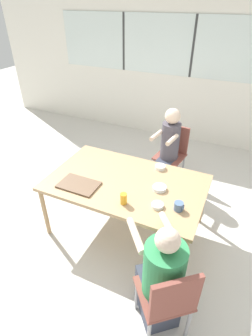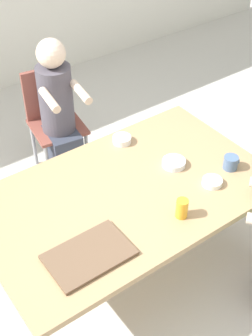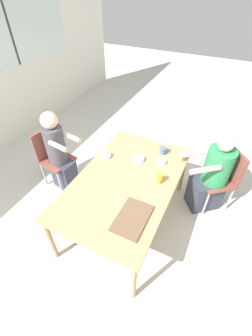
{
  "view_description": "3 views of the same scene",
  "coord_description": "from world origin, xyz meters",
  "px_view_note": "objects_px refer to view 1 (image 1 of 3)",
  "views": [
    {
      "loc": [
        0.99,
        -2.14,
        2.45
      ],
      "look_at": [
        0.0,
        0.0,
        0.89
      ],
      "focal_mm": 28.0,
      "sensor_mm": 36.0,
      "label": 1
    },
    {
      "loc": [
        -1.19,
        -1.64,
        2.59
      ],
      "look_at": [
        0.0,
        0.0,
        0.89
      ],
      "focal_mm": 50.0,
      "sensor_mm": 36.0,
      "label": 2
    },
    {
      "loc": [
        -1.6,
        -0.79,
        2.48
      ],
      "look_at": [
        0.0,
        0.0,
        0.89
      ],
      "focal_mm": 24.0,
      "sensor_mm": 36.0,
      "label": 3
    }
  ],
  "objects_px": {
    "juice_glass": "(124,199)",
    "bowl_white_shallow": "(160,167)",
    "chair_for_woman_green_shirt": "(169,298)",
    "coffee_mug": "(179,206)",
    "person_man_blue_shirt": "(168,151)",
    "bowl_fruit": "(160,188)",
    "bowl_cereal": "(157,205)",
    "person_woman_green_shirt": "(160,281)",
    "chair_for_man_blue_shirt": "(173,149)"
  },
  "relations": [
    {
      "from": "coffee_mug",
      "to": "bowl_white_shallow",
      "type": "bearing_deg",
      "value": 122.6
    },
    {
      "from": "person_man_blue_shirt",
      "to": "juice_glass",
      "type": "relative_size",
      "value": 10.2
    },
    {
      "from": "person_woman_green_shirt",
      "to": "person_man_blue_shirt",
      "type": "distance_m",
      "value": 2.04
    },
    {
      "from": "chair_for_woman_green_shirt",
      "to": "chair_for_man_blue_shirt",
      "type": "xyz_separation_m",
      "value": [
        -0.63,
        2.25,
        0.0
      ]
    },
    {
      "from": "chair_for_woman_green_shirt",
      "to": "bowl_white_shallow",
      "type": "relative_size",
      "value": 7.02
    },
    {
      "from": "person_woman_green_shirt",
      "to": "coffee_mug",
      "type": "height_order",
      "value": "person_woman_green_shirt"
    },
    {
      "from": "coffee_mug",
      "to": "bowl_cereal",
      "type": "distance_m",
      "value": 0.21
    },
    {
      "from": "chair_for_woman_green_shirt",
      "to": "bowl_cereal",
      "type": "bearing_deg",
      "value": 76.47
    },
    {
      "from": "chair_for_woman_green_shirt",
      "to": "person_man_blue_shirt",
      "type": "xyz_separation_m",
      "value": [
        -0.65,
        2.1,
        0.05
      ]
    },
    {
      "from": "chair_for_woman_green_shirt",
      "to": "coffee_mug",
      "type": "distance_m",
      "value": 0.83
    },
    {
      "from": "person_man_blue_shirt",
      "to": "coffee_mug",
      "type": "bearing_deg",
      "value": 118.86
    },
    {
      "from": "chair_for_man_blue_shirt",
      "to": "bowl_white_shallow",
      "type": "bearing_deg",
      "value": 103.36
    },
    {
      "from": "juice_glass",
      "to": "person_man_blue_shirt",
      "type": "bearing_deg",
      "value": 88.69
    },
    {
      "from": "person_woman_green_shirt",
      "to": "person_man_blue_shirt",
      "type": "relative_size",
      "value": 0.93
    },
    {
      "from": "bowl_white_shallow",
      "to": "person_woman_green_shirt",
      "type": "bearing_deg",
      "value": -70.65
    },
    {
      "from": "coffee_mug",
      "to": "chair_for_man_blue_shirt",
      "type": "bearing_deg",
      "value": 107.58
    },
    {
      "from": "bowl_fruit",
      "to": "coffee_mug",
      "type": "bearing_deg",
      "value": -39.93
    },
    {
      "from": "person_woman_green_shirt",
      "to": "person_man_blue_shirt",
      "type": "bearing_deg",
      "value": 65.95
    },
    {
      "from": "chair_for_woman_green_shirt",
      "to": "juice_glass",
      "type": "xyz_separation_m",
      "value": [
        -0.68,
        0.65,
        0.25
      ]
    },
    {
      "from": "chair_for_woman_green_shirt",
      "to": "person_woman_green_shirt",
      "type": "distance_m",
      "value": 0.17
    },
    {
      "from": "person_man_blue_shirt",
      "to": "bowl_white_shallow",
      "type": "distance_m",
      "value": 0.73
    },
    {
      "from": "coffee_mug",
      "to": "bowl_white_shallow",
      "type": "relative_size",
      "value": 0.78
    },
    {
      "from": "person_woman_green_shirt",
      "to": "bowl_fruit",
      "type": "distance_m",
      "value": 0.96
    },
    {
      "from": "person_man_blue_shirt",
      "to": "bowl_fruit",
      "type": "relative_size",
      "value": 8.15
    },
    {
      "from": "bowl_fruit",
      "to": "chair_for_man_blue_shirt",
      "type": "bearing_deg",
      "value": 98.98
    },
    {
      "from": "person_man_blue_shirt",
      "to": "juice_glass",
      "type": "bearing_deg",
      "value": 97.12
    },
    {
      "from": "bowl_fruit",
      "to": "bowl_white_shallow",
      "type": "bearing_deg",
      "value": 107.59
    },
    {
      "from": "coffee_mug",
      "to": "bowl_cereal",
      "type": "bearing_deg",
      "value": -167.3
    },
    {
      "from": "person_woman_green_shirt",
      "to": "person_man_blue_shirt",
      "type": "height_order",
      "value": "person_man_blue_shirt"
    },
    {
      "from": "bowl_white_shallow",
      "to": "bowl_cereal",
      "type": "xyz_separation_m",
      "value": [
        0.19,
        -0.66,
        -0.0
      ]
    },
    {
      "from": "bowl_white_shallow",
      "to": "chair_for_woman_green_shirt",
      "type": "bearing_deg",
      "value": -68.44
    },
    {
      "from": "chair_for_woman_green_shirt",
      "to": "person_woman_green_shirt",
      "type": "bearing_deg",
      "value": 90.0
    },
    {
      "from": "person_man_blue_shirt",
      "to": "bowl_white_shallow",
      "type": "xyz_separation_m",
      "value": [
        0.1,
        -0.7,
        0.17
      ]
    },
    {
      "from": "bowl_cereal",
      "to": "bowl_fruit",
      "type": "height_order",
      "value": "bowl_fruit"
    },
    {
      "from": "bowl_white_shallow",
      "to": "bowl_cereal",
      "type": "bearing_deg",
      "value": -73.67
    },
    {
      "from": "juice_glass",
      "to": "bowl_cereal",
      "type": "distance_m",
      "value": 0.34
    },
    {
      "from": "person_woman_green_shirt",
      "to": "bowl_cereal",
      "type": "bearing_deg",
      "value": 73.04
    },
    {
      "from": "bowl_fruit",
      "to": "bowl_cereal",
      "type": "bearing_deg",
      "value": -75.51
    },
    {
      "from": "person_woman_green_shirt",
      "to": "coffee_mug",
      "type": "distance_m",
      "value": 0.7
    },
    {
      "from": "chair_for_man_blue_shirt",
      "to": "bowl_cereal",
      "type": "height_order",
      "value": "chair_for_man_blue_shirt"
    },
    {
      "from": "person_man_blue_shirt",
      "to": "juice_glass",
      "type": "distance_m",
      "value": 1.47
    },
    {
      "from": "chair_for_woman_green_shirt",
      "to": "person_man_blue_shirt",
      "type": "relative_size",
      "value": 0.73
    },
    {
      "from": "person_man_blue_shirt",
      "to": "bowl_white_shallow",
      "type": "height_order",
      "value": "person_man_blue_shirt"
    },
    {
      "from": "chair_for_man_blue_shirt",
      "to": "person_woman_green_shirt",
      "type": "height_order",
      "value": "person_woman_green_shirt"
    },
    {
      "from": "bowl_white_shallow",
      "to": "chair_for_man_blue_shirt",
      "type": "bearing_deg",
      "value": 94.93
    },
    {
      "from": "juice_glass",
      "to": "bowl_white_shallow",
      "type": "distance_m",
      "value": 0.76
    },
    {
      "from": "person_man_blue_shirt",
      "to": "bowl_white_shallow",
      "type": "bearing_deg",
      "value": 106.33
    },
    {
      "from": "person_woman_green_shirt",
      "to": "bowl_white_shallow",
      "type": "relative_size",
      "value": 9.01
    },
    {
      "from": "coffee_mug",
      "to": "bowl_fruit",
      "type": "relative_size",
      "value": 0.66
    },
    {
      "from": "chair_for_woman_green_shirt",
      "to": "bowl_fruit",
      "type": "xyz_separation_m",
      "value": [
        -0.43,
        1.01,
        0.21
      ]
    }
  ]
}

